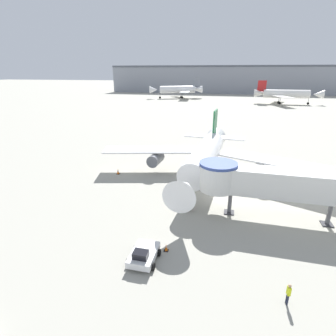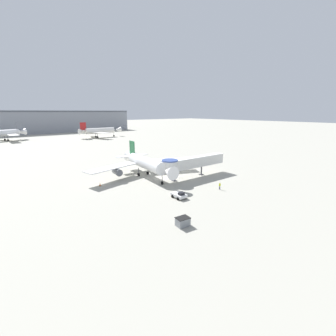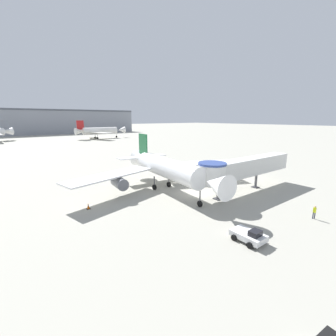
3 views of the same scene
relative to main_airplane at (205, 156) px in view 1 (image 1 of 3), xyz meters
The scene contains 11 objects.
ground_plane 6.58m from the main_airplane, 59.26° to the right, with size 800.00×800.00×0.00m, color #9E9B8E.
main_airplane is the anchor object (origin of this frame).
jet_bridge 12.61m from the main_airplane, 42.65° to the right, with size 21.31×4.10×5.88m.
pushback_tug_white 18.80m from the main_airplane, 100.43° to the right, with size 2.42×3.30×1.43m.
traffic_cone_near_nose 16.94m from the main_airplane, 96.25° to the right, with size 0.40×0.40×0.67m.
traffic_cone_starboard_wing 13.55m from the main_airplane, ahead, with size 0.47×0.47×0.77m.
traffic_cone_port_wing 13.76m from the main_airplane, behind, with size 0.51×0.51×0.84m.
ground_crew_marshaller 21.75m from the main_airplane, 69.40° to the right, with size 0.24×0.35×1.69m.
background_jet_red_tail 107.22m from the main_airplane, 74.51° to the left, with size 30.81×30.48×10.77m.
background_jet_gray_tail 123.15m from the main_airplane, 102.29° to the left, with size 30.19×29.07×11.15m.
terminal_building 170.52m from the main_airplane, 90.38° to the left, with size 162.79×27.80×18.63m.
Camera 1 is at (-0.11, -30.74, 15.10)m, focal length 28.00 mm.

